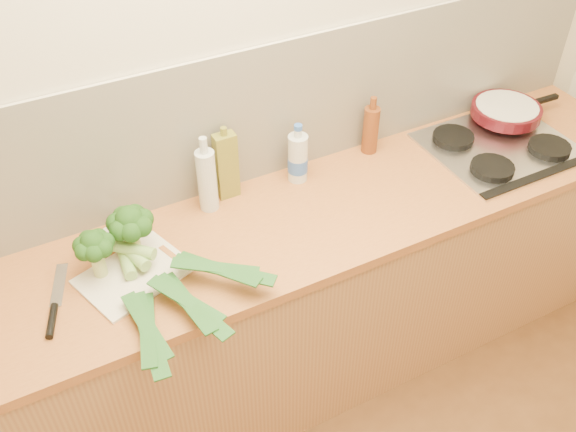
% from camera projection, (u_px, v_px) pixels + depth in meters
% --- Properties ---
extents(room_shell, '(3.50, 3.50, 3.50)m').
position_uv_depth(room_shell, '(243.00, 120.00, 2.31)').
color(room_shell, beige).
rests_on(room_shell, ground).
extents(counter, '(3.20, 0.62, 0.90)m').
position_uv_depth(counter, '(281.00, 306.00, 2.59)').
color(counter, '#AB7B47').
rests_on(counter, ground).
extents(gas_hob, '(0.58, 0.50, 0.04)m').
position_uv_depth(gas_hob, '(501.00, 145.00, 2.64)').
color(gas_hob, silver).
rests_on(gas_hob, counter).
extents(chopping_board, '(0.40, 0.34, 0.01)m').
position_uv_depth(chopping_board, '(134.00, 274.00, 2.10)').
color(chopping_board, beige).
rests_on(chopping_board, counter).
extents(broccoli_left, '(0.13, 0.13, 0.18)m').
position_uv_depth(broccoli_left, '(94.00, 246.00, 2.01)').
color(broccoli_left, '#ACB86B').
rests_on(broccoli_left, chopping_board).
extents(broccoli_right, '(0.15, 0.16, 0.19)m').
position_uv_depth(broccoli_right, '(130.00, 223.00, 2.09)').
color(broccoli_right, '#ACB86B').
rests_on(broccoli_right, chopping_board).
extents(leek_front, '(0.13, 0.72, 0.04)m').
position_uv_depth(leek_front, '(130.00, 273.00, 2.06)').
color(leek_front, white).
rests_on(leek_front, chopping_board).
extents(leek_mid, '(0.24, 0.62, 0.04)m').
position_uv_depth(leek_mid, '(149.00, 269.00, 2.05)').
color(leek_mid, white).
rests_on(leek_mid, chopping_board).
extents(leek_back, '(0.51, 0.50, 0.04)m').
position_uv_depth(leek_back, '(156.00, 255.00, 2.07)').
color(leek_back, white).
rests_on(leek_back, chopping_board).
extents(chefs_knife, '(0.13, 0.31, 0.02)m').
position_uv_depth(chefs_knife, '(54.00, 312.00, 1.97)').
color(chefs_knife, silver).
rests_on(chefs_knife, counter).
extents(skillet, '(0.43, 0.30, 0.05)m').
position_uv_depth(skillet, '(507.00, 110.00, 2.75)').
color(skillet, '#4D0C13').
rests_on(skillet, gas_hob).
extents(oil_tin, '(0.08, 0.05, 0.30)m').
position_uv_depth(oil_tin, '(226.00, 165.00, 2.33)').
color(oil_tin, olive).
rests_on(oil_tin, counter).
extents(glass_bottle, '(0.07, 0.07, 0.30)m').
position_uv_depth(glass_bottle, '(207.00, 179.00, 2.28)').
color(glass_bottle, silver).
rests_on(glass_bottle, counter).
extents(amber_bottle, '(0.06, 0.06, 0.25)m').
position_uv_depth(amber_bottle, '(371.00, 129.00, 2.57)').
color(amber_bottle, brown).
rests_on(amber_bottle, counter).
extents(water_bottle, '(0.08, 0.08, 0.23)m').
position_uv_depth(water_bottle, '(298.00, 159.00, 2.43)').
color(water_bottle, silver).
rests_on(water_bottle, counter).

